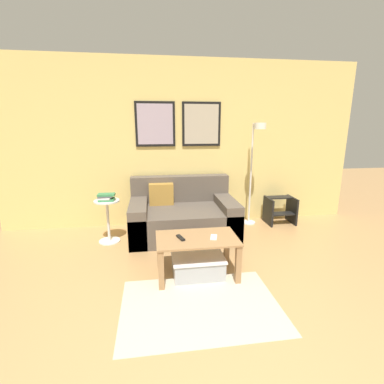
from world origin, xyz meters
TOP-DOWN VIEW (x-y plane):
  - wall_back at (-0.00, 3.29)m, footprint 5.60×0.09m
  - area_rug at (-0.11, 1.05)m, footprint 1.41×0.99m
  - couch at (-0.07, 2.78)m, footprint 1.51×1.00m
  - coffee_table at (-0.05, 1.59)m, footprint 0.85×0.52m
  - storage_bin at (-0.04, 1.60)m, footprint 0.55×0.43m
  - floor_lamp at (1.05, 2.91)m, footprint 0.22×0.47m
  - side_table at (-1.11, 2.63)m, footprint 0.34×0.34m
  - book_stack at (-1.12, 2.61)m, footprint 0.23×0.17m
  - remote_control at (-0.23, 1.59)m, footprint 0.08×0.15m
  - cell_phone at (0.12, 1.56)m, footprint 0.10×0.15m
  - step_stool at (1.55, 2.98)m, footprint 0.44×0.37m

SIDE VIEW (x-z plane):
  - area_rug at x=-0.11m, z-range 0.00..0.01m
  - storage_bin at x=-0.04m, z-range 0.00..0.22m
  - step_stool at x=1.55m, z-range 0.02..0.45m
  - couch at x=-0.07m, z-range -0.13..0.68m
  - coffee_table at x=-0.05m, z-range 0.13..0.56m
  - side_table at x=-1.11m, z-range 0.06..0.65m
  - cell_phone at x=0.12m, z-range 0.43..0.44m
  - remote_control at x=-0.23m, z-range 0.43..0.45m
  - book_stack at x=-1.12m, z-range 0.59..0.69m
  - floor_lamp at x=1.05m, z-range 0.26..1.87m
  - wall_back at x=0.00m, z-range 0.01..2.56m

